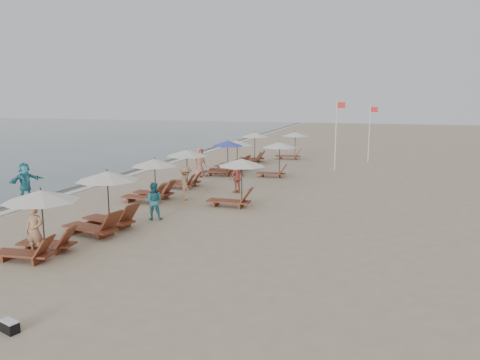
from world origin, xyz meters
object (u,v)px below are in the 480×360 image
(lounger_station_3, at_px, (184,167))
(inland_station_2, at_px, (292,143))
(beachgoer_near, at_px, (35,230))
(waterline_walker, at_px, (25,181))
(lounger_station_1, at_px, (102,204))
(lounger_station_5, at_px, (234,155))
(beachgoer_far_a, at_px, (237,178))
(duffel_bag, at_px, (9,326))
(lounger_station_0, at_px, (38,222))
(inland_station_1, at_px, (276,154))
(beachgoer_mid_b, at_px, (186,183))
(lounger_station_4, at_px, (224,159))
(lounger_station_2, at_px, (150,180))
(beachgoer_mid_a, at_px, (153,201))
(inland_station_0, at_px, (236,178))
(beachgoer_far_b, at_px, (200,162))
(flag_pole_near, at_px, (336,131))
(lounger_station_6, at_px, (252,148))

(lounger_station_3, bearing_deg, inland_station_2, 76.04)
(beachgoer_near, bearing_deg, waterline_walker, 123.58)
(lounger_station_1, bearing_deg, lounger_station_5, 90.25)
(beachgoer_near, height_order, beachgoer_far_a, beachgoer_far_a)
(duffel_bag, bearing_deg, lounger_station_0, 123.38)
(beachgoer_near, bearing_deg, lounger_station_1, 68.44)
(inland_station_1, xyz_separation_m, beachgoer_mid_b, (-2.72, -8.08, -0.60))
(lounger_station_4, height_order, beachgoer_far_a, lounger_station_4)
(lounger_station_3, relative_size, inland_station_1, 0.99)
(lounger_station_2, height_order, waterline_walker, lounger_station_2)
(lounger_station_1, height_order, inland_station_1, lounger_station_1)
(lounger_station_3, height_order, lounger_station_4, lounger_station_4)
(lounger_station_1, relative_size, lounger_station_5, 1.04)
(inland_station_2, bearing_deg, lounger_station_0, -96.86)
(lounger_station_0, relative_size, inland_station_1, 1.01)
(lounger_station_1, relative_size, beachgoer_mid_a, 1.80)
(lounger_station_5, xyz_separation_m, inland_station_1, (3.59, -2.27, 0.43))
(lounger_station_2, distance_m, inland_station_0, 4.37)
(inland_station_2, bearing_deg, beachgoer_mid_a, -94.96)
(waterline_walker, bearing_deg, inland_station_0, -60.35)
(lounger_station_2, xyz_separation_m, beachgoer_far_b, (-0.33, 7.16, -0.07))
(beachgoer_far_a, bearing_deg, inland_station_0, 48.13)
(inland_station_0, bearing_deg, lounger_station_1, -122.91)
(flag_pole_near, bearing_deg, beachgoer_mid_a, -110.38)
(lounger_station_1, bearing_deg, lounger_station_2, 98.75)
(beachgoer_mid_a, bearing_deg, duffel_bag, 81.52)
(lounger_station_4, xyz_separation_m, beachgoer_far_b, (-1.18, -1.32, -0.08))
(lounger_station_2, height_order, beachgoer_mid_b, lounger_station_2)
(lounger_station_0, height_order, lounger_station_3, lounger_station_0)
(lounger_station_4, distance_m, beachgoer_far_a, 6.04)
(lounger_station_2, bearing_deg, lounger_station_3, 87.61)
(lounger_station_6, xyz_separation_m, inland_station_2, (2.61, 3.04, 0.23))
(lounger_station_5, xyz_separation_m, beachgoer_mid_b, (0.87, -10.35, -0.17))
(lounger_station_6, relative_size, beachgoer_far_b, 1.37)
(beachgoer_mid_a, bearing_deg, beachgoer_near, 55.29)
(inland_station_0, bearing_deg, beachgoer_far_b, 123.56)
(lounger_station_4, bearing_deg, lounger_station_5, 92.38)
(lounger_station_4, bearing_deg, flag_pole_near, 31.01)
(beachgoer_mid_a, height_order, beachgoer_far_b, beachgoer_far_b)
(lounger_station_3, bearing_deg, beachgoer_near, -89.62)
(lounger_station_6, distance_m, flag_pole_near, 7.14)
(beachgoer_mid_b, bearing_deg, beachgoer_mid_a, 150.32)
(duffel_bag, bearing_deg, beachgoer_mid_a, 98.76)
(lounger_station_4, distance_m, beachgoer_near, 16.73)
(beachgoer_mid_b, xyz_separation_m, duffel_bag, (1.64, -13.16, -0.72))
(inland_station_0, xyz_separation_m, inland_station_1, (-0.02, 8.55, 0.10))
(beachgoer_near, relative_size, beachgoer_mid_a, 1.02)
(lounger_station_3, distance_m, lounger_station_6, 11.00)
(inland_station_1, relative_size, beachgoer_far_b, 1.36)
(inland_station_2, relative_size, beachgoer_mid_a, 1.74)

